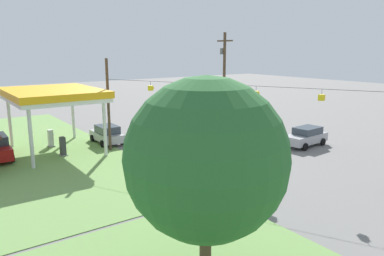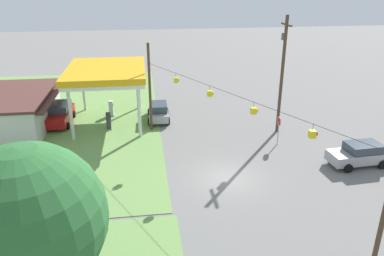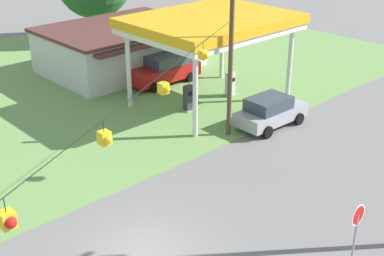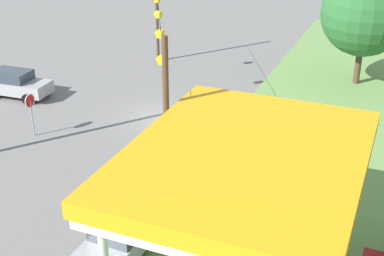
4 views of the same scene
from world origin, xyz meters
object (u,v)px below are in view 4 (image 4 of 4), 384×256
Objects in this scene: car_at_pumps_front at (121,235)px; tree_west_verge at (365,13)px; gas_station_canopy at (246,164)px; fuel_pump_near at (255,240)px; car_on_crossroad at (15,83)px; stop_sign_roadside at (30,106)px.

tree_west_verge is (-22.82, 5.85, 4.10)m from car_at_pumps_front.
car_at_pumps_front is (0.04, -4.71, -4.05)m from gas_station_canopy.
car_on_crossroad reaches higher than fuel_pump_near.
stop_sign_roadside is (-7.22, -14.45, -3.14)m from gas_station_canopy.
gas_station_canopy is 5.79× the size of fuel_pump_near.
car_on_crossroad is 6.61m from stop_sign_roadside.
gas_station_canopy is 16.45m from stop_sign_roadside.
car_at_pumps_front is 23.92m from tree_west_verge.
tree_west_verge reaches higher than gas_station_canopy.
car_at_pumps_front is at bearing -68.64° from fuel_pump_near.
stop_sign_roadside reaches higher than fuel_pump_near.
car_on_crossroad is at bearing -61.32° from tree_west_verge.
tree_west_verge is at bearing 176.91° from fuel_pump_near.
gas_station_canopy is 6.22m from car_at_pumps_front.
car_on_crossroad is 23.65m from tree_west_verge.
stop_sign_roadside is (-5.41, -14.45, 1.05)m from fuel_pump_near.
tree_west_verge is (-11.18, 20.43, 4.10)m from car_on_crossroad.
gas_station_canopy is 4.56m from fuel_pump_near.
fuel_pump_near is 21.65m from car_on_crossroad.
car_on_crossroad is at bearing 47.84° from stop_sign_roadside.
stop_sign_roadside reaches higher than car_at_pumps_front.
car_on_crossroad is at bearing -121.03° from gas_station_canopy.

